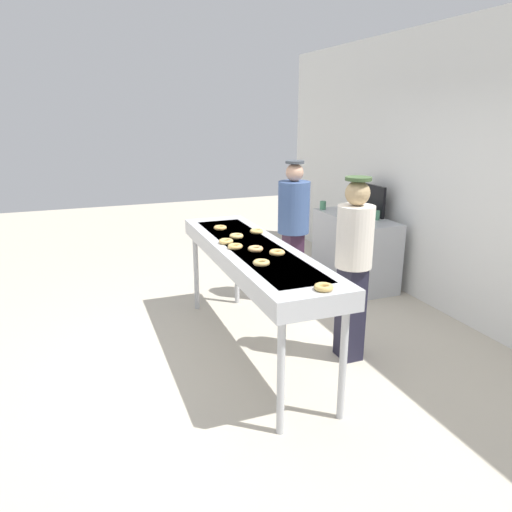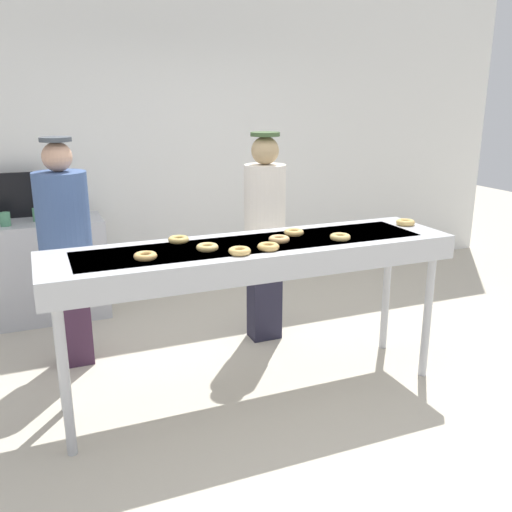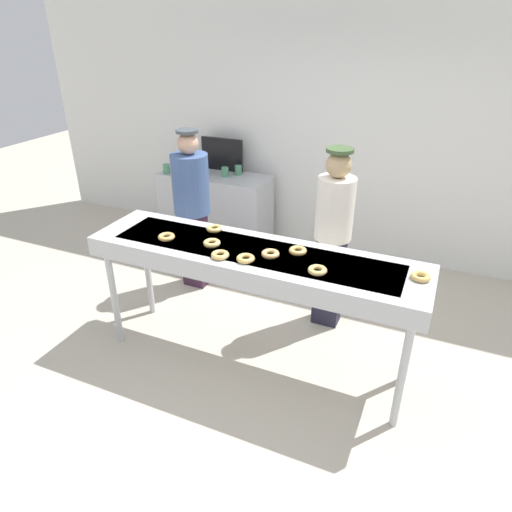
% 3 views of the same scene
% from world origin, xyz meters
% --- Properties ---
extents(ground_plane, '(16.00, 16.00, 0.00)m').
position_xyz_m(ground_plane, '(0.00, 0.00, 0.00)').
color(ground_plane, beige).
extents(back_wall, '(8.00, 0.12, 3.09)m').
position_xyz_m(back_wall, '(0.00, 2.38, 1.54)').
color(back_wall, white).
rests_on(back_wall, ground).
extents(fryer_conveyor, '(2.59, 0.64, 1.03)m').
position_xyz_m(fryer_conveyor, '(0.00, 0.00, 0.95)').
color(fryer_conveyor, '#B7BABF').
rests_on(fryer_conveyor, ground).
extents(glazed_donut_0, '(0.18, 0.18, 0.04)m').
position_xyz_m(glazed_donut_0, '(-0.70, -0.09, 1.05)').
color(glazed_donut_0, '#E6AF5F').
rests_on(glazed_donut_0, fryer_conveyor).
extents(glazed_donut_1, '(0.15, 0.15, 0.04)m').
position_xyz_m(glazed_donut_1, '(-0.43, 0.20, 1.05)').
color(glazed_donut_1, '#DEBA64').
rests_on(glazed_donut_1, fryer_conveyor).
extents(glazed_donut_2, '(0.17, 0.17, 0.04)m').
position_xyz_m(glazed_donut_2, '(-0.32, -0.05, 1.05)').
color(glazed_donut_2, '#E1BC6B').
rests_on(glazed_donut_2, fryer_conveyor).
extents(glazed_donut_3, '(0.19, 0.19, 0.04)m').
position_xyz_m(glazed_donut_3, '(0.02, -0.17, 1.05)').
color(glazed_donut_3, '#E0B15F').
rests_on(glazed_donut_3, fryer_conveyor).
extents(glazed_donut_4, '(0.19, 0.19, 0.04)m').
position_xyz_m(glazed_donut_4, '(0.15, -0.03, 1.05)').
color(glazed_donut_4, '#E4AE6B').
rests_on(glazed_donut_4, fryer_conveyor).
extents(glazed_donut_5, '(0.15, 0.15, 0.04)m').
position_xyz_m(glazed_donut_5, '(1.18, 0.06, 1.05)').
color(glazed_donut_5, '#E1B763').
rests_on(glazed_donut_5, fryer_conveyor).
extents(glazed_donut_6, '(0.17, 0.17, 0.04)m').
position_xyz_m(glazed_donut_6, '(0.54, -0.13, 1.05)').
color(glazed_donut_6, '#E1BB6A').
rests_on(glazed_donut_6, fryer_conveyor).
extents(glazed_donut_7, '(0.19, 0.19, 0.04)m').
position_xyz_m(glazed_donut_7, '(-0.17, -0.20, 1.05)').
color(glazed_donut_7, '#E9BB67').
rests_on(glazed_donut_7, fryer_conveyor).
extents(glazed_donut_8, '(0.18, 0.18, 0.04)m').
position_xyz_m(glazed_donut_8, '(0.32, 0.09, 1.05)').
color(glazed_donut_8, '#EAB865').
rests_on(glazed_donut_8, fryer_conveyor).
extents(worker_baker, '(0.32, 0.32, 1.66)m').
position_xyz_m(worker_baker, '(0.41, 0.78, 0.93)').
color(worker_baker, '#201F30').
rests_on(worker_baker, ground).
extents(worker_assistant, '(0.36, 0.36, 1.65)m').
position_xyz_m(worker_assistant, '(-1.07, 0.90, 0.95)').
color(worker_assistant, '#3A2137').
rests_on(worker_assistant, ground).
extents(prep_counter, '(1.36, 0.54, 0.88)m').
position_xyz_m(prep_counter, '(-1.38, 1.93, 0.44)').
color(prep_counter, '#B7BABF').
rests_on(prep_counter, ground).
extents(paper_cup_0, '(0.08, 0.08, 0.11)m').
position_xyz_m(paper_cup_0, '(-1.48, 1.83, 0.94)').
color(paper_cup_0, '#4C8C66').
rests_on(paper_cup_0, prep_counter).
extents(paper_cup_1, '(0.08, 0.08, 0.11)m').
position_xyz_m(paper_cup_1, '(-1.11, 2.05, 0.94)').
color(paper_cup_1, '#4C8C66').
rests_on(paper_cup_1, prep_counter).
extents(paper_cup_2, '(0.08, 0.08, 0.11)m').
position_xyz_m(paper_cup_2, '(-1.93, 1.75, 0.94)').
color(paper_cup_2, '#4C8C66').
rests_on(paper_cup_2, prep_counter).
extents(paper_cup_3, '(0.08, 0.08, 0.11)m').
position_xyz_m(paper_cup_3, '(-1.57, 1.93, 0.94)').
color(paper_cup_3, '#4C8C66').
rests_on(paper_cup_3, prep_counter).
extents(paper_cup_4, '(0.08, 0.08, 0.11)m').
position_xyz_m(paper_cup_4, '(-1.22, 1.92, 0.94)').
color(paper_cup_4, '#4C8C66').
rests_on(paper_cup_4, prep_counter).
extents(menu_display, '(0.55, 0.04, 0.40)m').
position_xyz_m(menu_display, '(-1.38, 2.15, 1.08)').
color(menu_display, black).
rests_on(menu_display, prep_counter).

